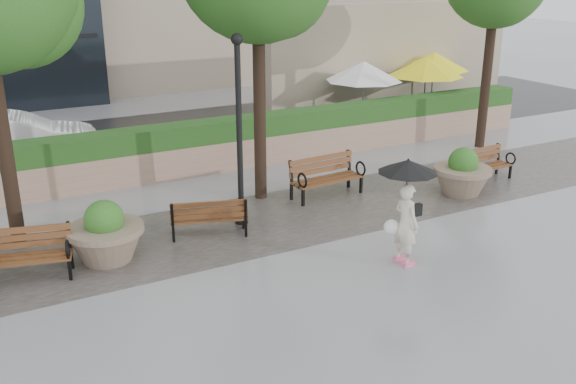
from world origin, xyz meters
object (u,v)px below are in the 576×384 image
car_right (17,140)px  pedestrian (406,202)px  bench_3 (327,185)px  bench_4 (484,172)px  bench_2 (209,225)px  planter_left (106,238)px  planter_right (462,176)px  bench_1 (23,265)px  lamppost (240,144)px

car_right → pedestrian: pedestrian is taller
bench_3 → bench_4: (4.14, -0.95, -0.04)m
bench_2 → planter_left: (-2.11, -0.17, 0.22)m
bench_3 → planter_right: size_ratio=1.32×
bench_1 → planter_left: 1.50m
bench_4 → car_right: 12.53m
bench_3 → planter_right: (2.96, -1.39, 0.17)m
bench_3 → car_right: size_ratio=0.42×
bench_1 → pedestrian: (6.29, -2.65, 0.94)m
bench_1 → car_right: bearing=98.0°
car_right → pedestrian: 11.41m
bench_3 → bench_4: 4.25m
bench_2 → planter_right: size_ratio=1.18×
bench_4 → pedestrian: 5.64m
bench_1 → bench_3: 7.03m
lamppost → bench_4: bearing=-3.3°
bench_1 → planter_right: bearing=13.0°
car_right → planter_left: bearing=-168.2°
car_right → bench_3: bearing=-128.9°
bench_2 → bench_3: size_ratio=0.89×
planter_right → bench_3: bearing=154.9°
planter_left → bench_4: bearing=0.5°
bench_4 → lamppost: 6.81m
pedestrian → planter_right: bearing=-59.5°
bench_4 → car_right: car_right is taller
lamppost → car_right: (-3.60, 6.83, -1.04)m
lamppost → planter_left: bearing=-171.0°
planter_right → pedestrian: 4.39m
planter_left → planter_right: planter_left is taller
bench_2 → bench_3: (3.35, 0.86, 0.04)m
bench_2 → car_right: bearing=-51.0°
bench_2 → bench_4: size_ratio=1.02×
bench_4 → planter_right: (-1.18, -0.44, 0.20)m
planter_left → car_right: size_ratio=0.33×
bench_3 → planter_left: size_ratio=1.28×
bench_1 → bench_4: size_ratio=1.12×
bench_1 → bench_3: size_ratio=0.98×
pedestrian → car_right: bearing=25.8°
bench_4 → planter_left: size_ratio=1.12×
bench_1 → lamppost: 4.73m
planter_right → car_right: size_ratio=0.32×
bench_1 → bench_4: 11.09m
lamppost → pedestrian: bearing=-60.2°
bench_4 → planter_right: planter_right is taller
bench_3 → planter_left: bearing=-173.1°
bench_1 → planter_right: size_ratio=1.30×
car_right → lamppost: bearing=-145.3°
bench_4 → bench_3: bearing=163.1°
lamppost → bench_2: bearing=-160.8°
bench_3 → planter_left: planter_left is taller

